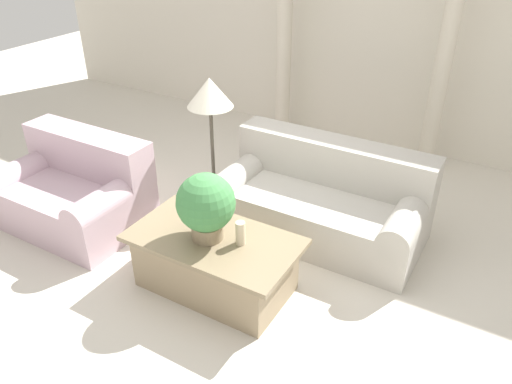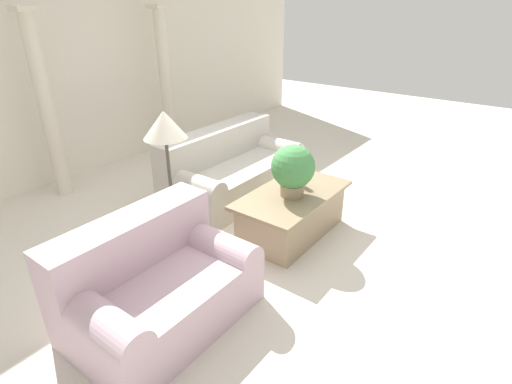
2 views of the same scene
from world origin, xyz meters
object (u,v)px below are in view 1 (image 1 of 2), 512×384
Objects in this scene: potted_plant at (206,205)px; coffee_table at (215,262)px; sofa_long at (322,199)px; loveseat at (74,190)px; floor_lamp at (210,99)px.

coffee_table is at bearing 20.81° from potted_plant.
sofa_long is 1.42× the size of coffee_table.
sofa_long is at bearing 69.75° from potted_plant.
coffee_table is 2.46× the size of potted_plant.
potted_plant is at bearing -110.25° from sofa_long.
sofa_long is 1.36× the size of loveseat.
potted_plant is at bearing -5.48° from loveseat.
floor_lamp is at bearing 124.75° from coffee_table.
potted_plant reaches higher than coffee_table.
floor_lamp reaches higher than potted_plant.
potted_plant is 1.34m from floor_lamp.
floor_lamp reaches higher than coffee_table.
potted_plant reaches higher than loveseat.
potted_plant is (-0.45, -1.21, 0.45)m from sofa_long.
coffee_table is at bearing -55.25° from floor_lamp.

